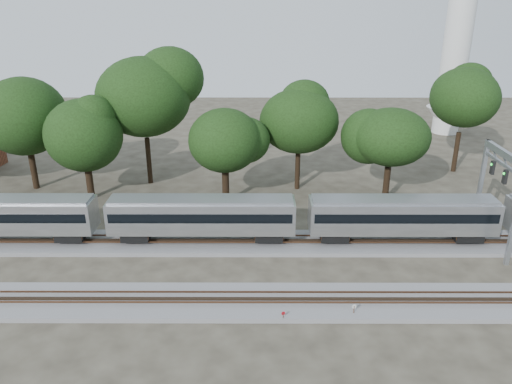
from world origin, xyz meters
TOP-DOWN VIEW (x-y plane):
  - ground at (0.00, 0.00)m, footprint 160.00×160.00m
  - track_far at (0.00, 6.00)m, footprint 160.00×5.00m
  - track_near at (0.00, -4.00)m, footprint 160.00×5.00m
  - train at (17.64, 6.00)m, footprint 130.20×3.17m
  - switch_stand_red at (5.63, -6.31)m, footprint 0.29×0.09m
  - switch_stand_white at (10.98, -5.69)m, footprint 0.35×0.14m
  - switch_lever at (6.17, -5.97)m, footprint 0.58×0.48m
  - signal_gantry at (26.20, 6.00)m, footprint 0.66×7.85m
  - tree_1 at (-24.13, 21.24)m, footprint 9.32×9.32m
  - tree_2 at (-16.15, 17.92)m, footprint 7.85×7.85m
  - tree_3 at (-10.13, 23.14)m, footprint 11.29×11.29m
  - tree_4 at (0.04, 16.59)m, footprint 7.65×7.65m
  - tree_5 at (8.69, 21.14)m, footprint 8.78×8.78m
  - tree_6 at (18.79, 17.19)m, footprint 7.90×7.90m
  - tree_7 at (30.74, 27.75)m, footprint 10.35×10.35m

SIDE VIEW (x-z plane):
  - ground at x=0.00m, z-range 0.00..0.00m
  - switch_lever at x=6.17m, z-range 0.00..0.30m
  - track_far at x=0.00m, z-range -0.16..0.57m
  - track_near at x=0.00m, z-range -0.16..0.57m
  - switch_stand_red at x=5.63m, z-range 0.13..1.05m
  - switch_stand_white at x=10.98m, z-range 0.16..1.29m
  - train at x=17.64m, z-range 0.91..5.59m
  - signal_gantry at x=26.20m, z-range 2.18..11.73m
  - tree_4 at x=0.04m, z-range 2.11..12.90m
  - tree_2 at x=-16.15m, z-range 2.17..13.24m
  - tree_6 at x=18.79m, z-range 2.18..13.32m
  - tree_5 at x=8.69m, z-range 2.43..14.80m
  - tree_1 at x=-24.13m, z-range 2.59..15.73m
  - tree_7 at x=30.74m, z-range 2.88..17.47m
  - tree_3 at x=-10.13m, z-range 3.14..19.06m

